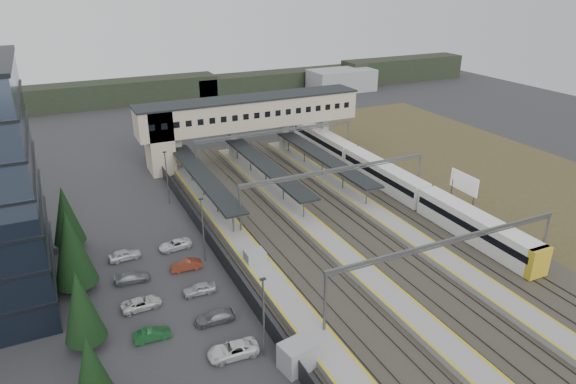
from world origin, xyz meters
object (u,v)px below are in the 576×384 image
relay_cabin_near (298,356)px  footbridge (236,117)px  billboard (464,184)px  relay_cabin_far (255,259)px  train (385,176)px

relay_cabin_near → footbridge: size_ratio=0.08×
footbridge → billboard: bearing=-53.9°
relay_cabin_far → train: bearing=25.9°
footbridge → billboard: 39.96m
footbridge → train: footbridge is taller
relay_cabin_near → train: (29.92, 30.02, 0.75)m
relay_cabin_near → train: train is taller
relay_cabin_far → footbridge: bearing=73.1°
relay_cabin_near → footbridge: bearing=75.5°
train → relay_cabin_far: bearing=-154.1°
train → billboard: size_ratio=10.68×
relay_cabin_far → relay_cabin_near: bearing=-99.4°
relay_cabin_near → billboard: bearing=29.0°
footbridge → relay_cabin_far: bearing=-106.9°
relay_cabin_near → relay_cabin_far: relay_cabin_near is taller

